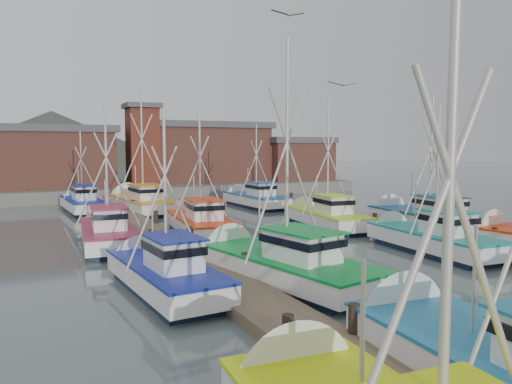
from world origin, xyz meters
name	(u,v)px	position (x,y,z in m)	size (l,w,h in m)	color
ground	(342,258)	(0.00, 0.00, 0.00)	(260.00, 260.00, 0.00)	#4D5C59
dock_left	(176,251)	(-7.00, 4.04, 0.21)	(2.30, 46.00, 1.50)	brown
dock_right	(398,230)	(7.00, 4.04, 0.21)	(2.30, 46.00, 1.50)	brown
quay	(153,188)	(0.00, 37.00, 0.60)	(44.00, 16.00, 1.20)	slate
shed_left	(49,156)	(-11.00, 35.00, 4.34)	(12.72, 8.48, 6.20)	#563026
shed_center	(202,152)	(6.00, 37.00, 4.69)	(14.84, 9.54, 6.90)	#563026
shed_right	(295,158)	(17.00, 34.00, 3.84)	(8.48, 6.36, 5.20)	#563026
lookout_tower	(143,144)	(-2.00, 33.00, 5.55)	(3.60, 3.60, 8.50)	#60281B
distant_hills	(23,167)	(-12.76, 122.59, 0.00)	(175.00, 140.00, 42.00)	#3D473B
boat_0	(510,369)	(-4.73, -12.70, 0.69)	(4.22, 9.92, 10.56)	#0F1C34
boat_4	(275,263)	(-4.78, -2.16, 0.69)	(4.59, 9.64, 10.20)	#0F1C34
boat_5	(426,238)	(4.73, -0.64, 0.68)	(3.20, 8.39, 7.97)	#0F1C34
boat_6	(161,273)	(-9.27, -1.65, 0.68)	(3.01, 7.95, 7.17)	#0F1C34
boat_8	(198,222)	(-4.06, 9.37, 0.68)	(3.54, 9.08, 8.10)	#0F1C34
boat_9	(323,217)	(4.18, 8.11, 0.68)	(3.60, 8.54, 9.11)	#0F1C34
boat_10	(107,232)	(-9.65, 8.09, 0.68)	(3.37, 8.66, 8.19)	#0F1C34
boat_11	(421,218)	(9.78, 4.97, 0.68)	(3.87, 9.78, 9.42)	#0F1C34
boat_12	(140,202)	(-4.81, 21.95, 0.69)	(4.41, 10.70, 10.96)	#0F1C34
boat_13	(253,199)	(4.77, 20.23, 0.68)	(3.22, 8.73, 7.92)	#0F1C34
boat_14	(81,204)	(-9.37, 23.06, 0.68)	(2.95, 8.05, 7.10)	#0F1C34
gull_near	(288,14)	(-3.25, -0.38, 10.95)	(1.55, 0.65, 0.24)	gray
gull_far	(343,85)	(0.27, 0.53, 8.27)	(1.55, 0.66, 0.24)	gray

